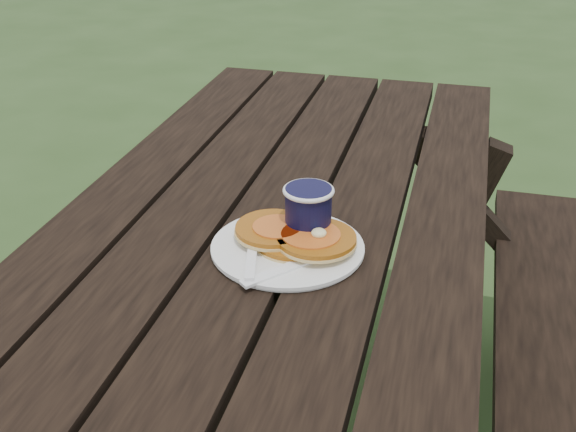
% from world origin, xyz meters
% --- Properties ---
extents(picnic_table, '(1.36, 1.80, 0.75)m').
position_xyz_m(picnic_table, '(0.00, 0.00, 0.37)').
color(picnic_table, black).
rests_on(picnic_table, ground).
extents(plate, '(0.32, 0.32, 0.01)m').
position_xyz_m(plate, '(0.06, -0.07, 0.76)').
color(plate, white).
rests_on(plate, picnic_table).
extents(pancake_stack, '(0.20, 0.14, 0.04)m').
position_xyz_m(pancake_stack, '(0.07, -0.06, 0.77)').
color(pancake_stack, '#A85D13').
rests_on(pancake_stack, plate).
extents(knife, '(0.13, 0.15, 0.00)m').
position_xyz_m(knife, '(0.08, -0.13, 0.76)').
color(knife, white).
rests_on(knife, plate).
extents(fork, '(0.07, 0.16, 0.01)m').
position_xyz_m(fork, '(0.02, -0.14, 0.77)').
color(fork, white).
rests_on(fork, plate).
extents(coffee_cup, '(0.08, 0.08, 0.10)m').
position_xyz_m(coffee_cup, '(0.08, -0.02, 0.80)').
color(coffee_cup, black).
rests_on(coffee_cup, picnic_table).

